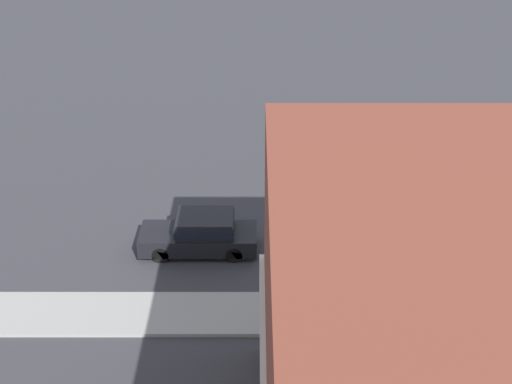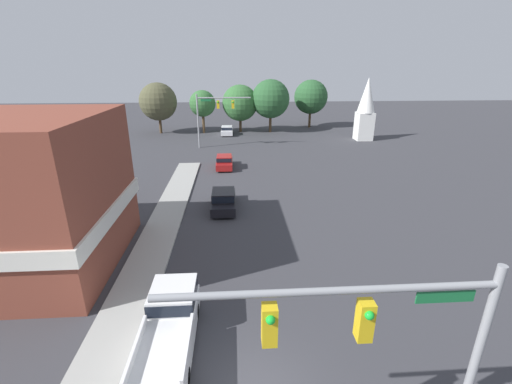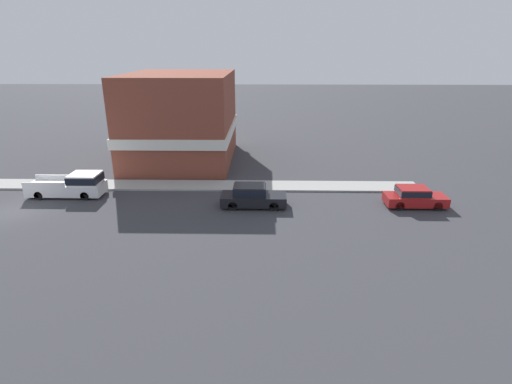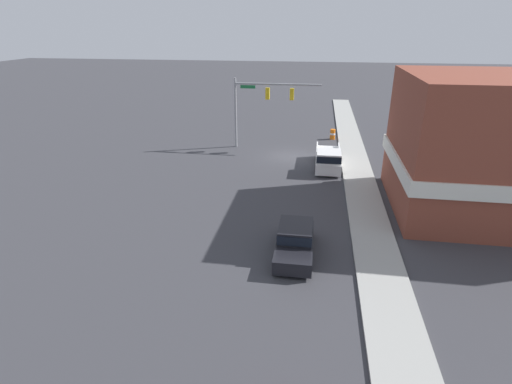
# 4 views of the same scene
# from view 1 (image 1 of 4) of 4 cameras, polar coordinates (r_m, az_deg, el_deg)

# --- Properties ---
(car_lead) EXTENTS (1.87, 4.63, 1.59)m
(car_lead) POSITION_cam_1_polar(r_m,az_deg,el_deg) (28.36, -4.41, -3.27)
(car_lead) COLOR black
(car_lead) RESTS_ON ground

